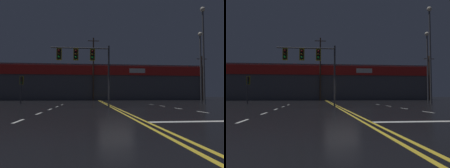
% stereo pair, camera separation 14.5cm
% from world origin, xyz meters
% --- Properties ---
extents(ground_plane, '(200.00, 200.00, 0.00)m').
position_xyz_m(ground_plane, '(0.00, 0.00, 0.00)').
color(ground_plane, black).
extents(road_markings, '(14.27, 60.00, 0.01)m').
position_xyz_m(road_markings, '(0.90, -1.50, 0.00)').
color(road_markings, gold).
rests_on(road_markings, ground).
extents(traffic_signal_median, '(4.87, 0.36, 5.20)m').
position_xyz_m(traffic_signal_median, '(-2.48, 2.04, 4.07)').
color(traffic_signal_median, '#38383D').
rests_on(traffic_signal_median, ground).
extents(traffic_signal_corner_northwest, '(0.42, 0.36, 3.27)m').
position_xyz_m(traffic_signal_corner_northwest, '(-9.94, 10.58, 2.40)').
color(traffic_signal_corner_northwest, '#38383D').
rests_on(traffic_signal_corner_northwest, ground).
extents(streetlight_near_left, '(0.56, 0.56, 11.35)m').
position_xyz_m(streetlight_near_left, '(11.20, 7.58, 7.06)').
color(streetlight_near_left, '#59595E').
rests_on(streetlight_near_left, ground).
extents(streetlight_far_right, '(0.56, 0.56, 9.66)m').
position_xyz_m(streetlight_far_right, '(13.13, 11.83, 6.15)').
color(streetlight_far_right, '#59595E').
rests_on(streetlight_far_right, ground).
extents(building_backdrop, '(43.66, 10.23, 7.13)m').
position_xyz_m(building_backdrop, '(0.00, 31.44, 3.58)').
color(building_backdrop, '#4C4C51').
rests_on(building_backdrop, ground).
extents(utility_pole_row, '(45.01, 0.26, 12.53)m').
position_xyz_m(utility_pole_row, '(-2.67, 26.11, 5.94)').
color(utility_pole_row, '#4C3828').
rests_on(utility_pole_row, ground).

